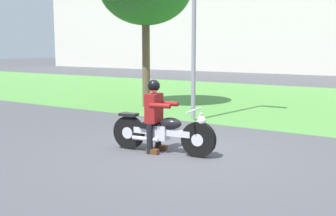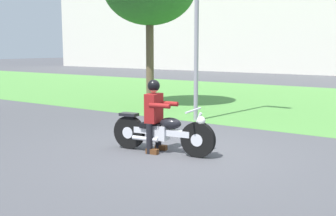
{
  "view_description": "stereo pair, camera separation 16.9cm",
  "coord_description": "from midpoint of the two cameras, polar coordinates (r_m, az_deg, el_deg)",
  "views": [
    {
      "loc": [
        4.12,
        -6.67,
        2.02
      ],
      "look_at": [
        -0.3,
        0.06,
        0.85
      ],
      "focal_mm": 44.67,
      "sensor_mm": 36.0,
      "label": 1
    },
    {
      "loc": [
        4.26,
        -6.57,
        2.02
      ],
      "look_at": [
        -0.3,
        0.06,
        0.85
      ],
      "focal_mm": 44.67,
      "sensor_mm": 36.0,
      "label": 2
    }
  ],
  "objects": [
    {
      "name": "ground",
      "position": [
        8.09,
        0.94,
        -6.19
      ],
      "size": [
        120.0,
        120.0,
        0.0
      ],
      "primitive_type": "plane",
      "color": "#4C4C51"
    },
    {
      "name": "grass_verge",
      "position": [
        16.39,
        18.22,
        0.8
      ],
      "size": [
        60.0,
        12.0,
        0.01
      ],
      "primitive_type": "cube",
      "color": "#549342",
      "rests_on": "ground"
    },
    {
      "name": "motorcycle_lead",
      "position": [
        8.05,
        -1.35,
        -3.34
      ],
      "size": [
        2.16,
        0.67,
        0.89
      ],
      "rotation": [
        0.0,
        0.0,
        0.13
      ],
      "color": "black",
      "rests_on": "ground"
    },
    {
      "name": "rider_lead",
      "position": [
        8.05,
        -2.42,
        -0.27
      ],
      "size": [
        0.59,
        0.51,
        1.41
      ],
      "rotation": [
        0.0,
        0.0,
        0.13
      ],
      "color": "black",
      "rests_on": "ground"
    }
  ]
}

